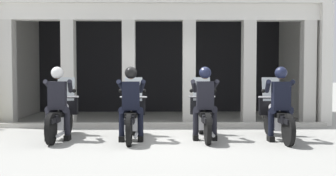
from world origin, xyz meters
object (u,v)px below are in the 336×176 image
object	(u,v)px
police_officer_far_right	(281,97)
police_officer_center_left	(131,97)
motorcycle_far_left	(61,116)
motorcycle_center_right	(204,116)
motorcycle_far_right	(276,116)
police_officer_far_left	(58,97)
motorcycle_center_left	(132,116)
police_officer_center_right	(205,97)

from	to	relation	value
police_officer_far_right	police_officer_center_left	bearing A→B (deg)	-174.46
motorcycle_far_left	motorcycle_center_right	world-z (taller)	same
motorcycle_center_right	motorcycle_far_right	xyz separation A→B (m)	(1.58, -0.18, 0.00)
police_officer_far_left	motorcycle_center_right	world-z (taller)	police_officer_far_left
police_officer_far_left	motorcycle_center_right	xyz separation A→B (m)	(3.16, 0.27, -0.44)
motorcycle_center_right	motorcycle_far_left	bearing A→B (deg)	-178.35
motorcycle_far_left	motorcycle_center_left	xyz separation A→B (m)	(1.58, -0.13, 0.00)
police_officer_center_right	motorcycle_far_right	size ratio (longest dim) A/B	0.78
motorcycle_center_right	police_officer_center_right	world-z (taller)	police_officer_center_right
police_officer_far_left	police_officer_far_right	bearing A→B (deg)	-5.57
police_officer_far_left	motorcycle_center_left	xyz separation A→B (m)	(1.58, 0.15, -0.44)
motorcycle_far_left	motorcycle_far_right	world-z (taller)	same
motorcycle_far_left	motorcycle_far_right	distance (m)	4.74
motorcycle_center_right	motorcycle_far_right	size ratio (longest dim) A/B	1.00
motorcycle_center_left	motorcycle_far_left	bearing A→B (deg)	177.24
motorcycle_center_right	police_officer_center_right	distance (m)	0.52
motorcycle_center_right	police_officer_far_right	bearing A→B (deg)	-14.58
police_officer_center_left	motorcycle_far_right	bearing A→B (deg)	6.10
motorcycle_far_right	motorcycle_far_left	bearing A→B (deg)	-175.70
motorcycle_center_left	motorcycle_far_right	bearing A→B (deg)	0.97
motorcycle_center_right	police_officer_far_right	xyz separation A→B (m)	(1.58, -0.46, 0.44)
motorcycle_center_left	police_officer_center_left	distance (m)	0.52
motorcycle_far_left	motorcycle_center_right	distance (m)	3.16
motorcycle_center_left	police_officer_center_left	xyz separation A→B (m)	(-0.00, -0.28, 0.44)
motorcycle_far_left	motorcycle_center_right	xyz separation A→B (m)	(3.16, -0.01, 0.00)
motorcycle_far_right	police_officer_far_right	xyz separation A→B (m)	(-0.00, -0.28, 0.44)
motorcycle_far_left	police_officer_far_left	distance (m)	0.52
police_officer_center_right	motorcycle_far_right	distance (m)	1.64
motorcycle_center_left	police_officer_center_left	bearing A→B (deg)	-88.24
police_officer_center_left	police_officer_center_right	size ratio (longest dim) A/B	1.00
police_officer_far_left	police_officer_center_right	size ratio (longest dim) A/B	1.00
police_officer_far_left	police_officer_far_right	world-z (taller)	same
motorcycle_far_right	motorcycle_center_right	bearing A→B (deg)	-179.94
police_officer_center_right	police_officer_far_right	bearing A→B (deg)	-4.72
motorcycle_center_left	police_officer_center_right	world-z (taller)	police_officer_center_right
motorcycle_far_left	motorcycle_far_right	xyz separation A→B (m)	(4.74, -0.19, 0.00)
police_officer_center_left	motorcycle_center_right	xyz separation A→B (m)	(1.58, 0.41, -0.44)
motorcycle_center_right	police_officer_center_right	bearing A→B (deg)	-88.45
motorcycle_far_left	police_officer_far_right	xyz separation A→B (m)	(4.74, -0.47, 0.44)
motorcycle_center_right	police_officer_far_right	size ratio (longest dim) A/B	1.29
motorcycle_far_left	police_officer_center_left	world-z (taller)	police_officer_center_left
police_officer_far_left	police_officer_center_left	bearing A→B (deg)	-8.06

